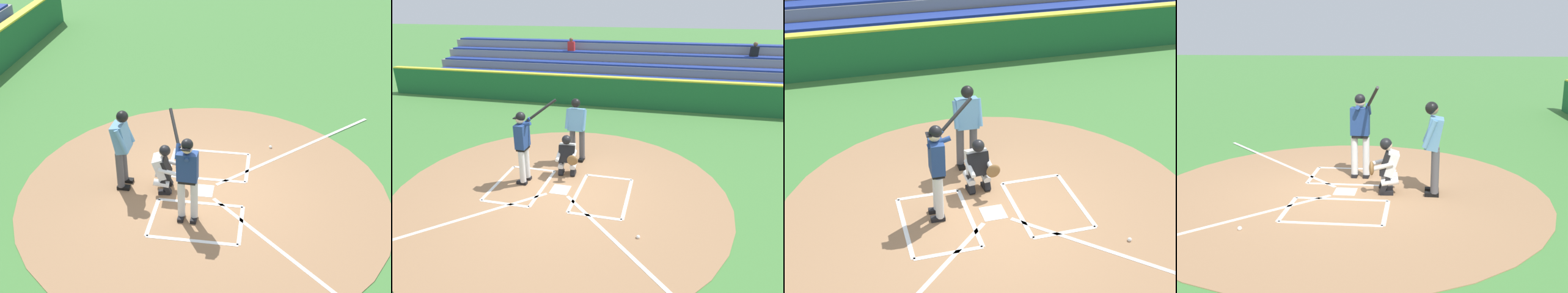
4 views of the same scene
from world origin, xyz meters
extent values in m
plane|color=#427A38|center=(0.00, 0.00, 0.00)|extent=(120.00, 120.00, 0.00)
cylinder|color=#99704C|center=(0.00, 0.00, 0.01)|extent=(8.00, 8.00, 0.01)
cube|color=white|center=(0.00, 0.00, 0.01)|extent=(0.44, 0.44, 0.01)
cube|color=white|center=(-1.05, -0.90, 0.01)|extent=(1.20, 0.08, 0.01)
cube|color=white|center=(-1.05, 0.90, 0.01)|extent=(1.20, 0.08, 0.01)
cube|color=white|center=(-0.45, 0.00, 0.01)|extent=(0.08, 1.80, 0.01)
cube|color=white|center=(-1.65, 0.00, 0.01)|extent=(0.08, 1.80, 0.01)
cube|color=white|center=(1.05, -0.90, 0.01)|extent=(1.20, 0.08, 0.01)
cube|color=white|center=(1.05, 0.90, 0.01)|extent=(1.20, 0.08, 0.01)
cube|color=white|center=(0.45, 0.00, 0.01)|extent=(0.08, 1.80, 0.01)
cube|color=white|center=(1.65, 0.00, 0.01)|extent=(0.08, 1.80, 0.01)
cube|color=white|center=(2.10, 2.10, 0.01)|extent=(3.73, 3.73, 0.01)
cube|color=white|center=(-2.10, 2.10, 0.01)|extent=(3.73, 3.73, 0.01)
cylinder|color=silver|center=(0.99, -0.05, 0.50)|extent=(0.15, 0.15, 0.84)
cube|color=black|center=(1.03, -0.05, 0.04)|extent=(0.26, 0.13, 0.09)
cylinder|color=silver|center=(0.98, -0.31, 0.50)|extent=(0.15, 0.15, 0.84)
cube|color=black|center=(1.02, -0.31, 0.04)|extent=(0.26, 0.13, 0.09)
cube|color=black|center=(0.99, -0.18, 0.97)|extent=(0.23, 0.35, 0.10)
cube|color=navy|center=(0.99, -0.18, 1.28)|extent=(0.25, 0.41, 0.60)
sphere|color=beige|center=(1.01, -0.18, 1.69)|extent=(0.21, 0.21, 0.21)
sphere|color=black|center=(0.99, -0.18, 1.76)|extent=(0.23, 0.23, 0.23)
cube|color=black|center=(1.10, -0.18, 1.73)|extent=(0.12, 0.17, 0.02)
cylinder|color=navy|center=(0.94, -0.16, 1.56)|extent=(0.43, 0.10, 0.21)
cylinder|color=navy|center=(0.93, -0.37, 1.56)|extent=(0.27, 0.10, 0.29)
cylinder|color=black|center=(0.57, -0.49, 1.86)|extent=(0.69, 0.34, 0.53)
cylinder|color=black|center=(0.88, -0.36, 1.62)|extent=(0.10, 0.10, 0.08)
cube|color=black|center=(-0.09, -0.85, 0.04)|extent=(0.14, 0.27, 0.09)
cube|color=black|center=(-0.10, -0.81, 0.20)|extent=(0.14, 0.25, 0.37)
cylinder|color=silver|center=(-0.09, -0.91, 0.28)|extent=(0.18, 0.37, 0.21)
cube|color=black|center=(0.23, -0.82, 0.04)|extent=(0.14, 0.27, 0.09)
cube|color=black|center=(0.22, -0.78, 0.20)|extent=(0.14, 0.25, 0.37)
cylinder|color=silver|center=(0.23, -0.88, 0.28)|extent=(0.18, 0.37, 0.21)
cube|color=silver|center=(0.07, -0.90, 0.62)|extent=(0.43, 0.39, 0.52)
cube|color=black|center=(0.06, -0.79, 0.62)|extent=(0.44, 0.25, 0.46)
sphere|color=beige|center=(0.07, -0.83, 0.99)|extent=(0.21, 0.21, 0.21)
sphere|color=black|center=(0.07, -0.81, 1.01)|extent=(0.24, 0.24, 0.24)
cylinder|color=silver|center=(-0.14, -0.75, 0.60)|extent=(0.13, 0.45, 0.20)
cylinder|color=silver|center=(0.26, -0.71, 0.60)|extent=(0.13, 0.45, 0.20)
ellipsoid|color=brown|center=(-0.16, -0.55, 0.57)|extent=(0.29, 0.12, 0.28)
cylinder|color=#4C4C51|center=(-0.10, -1.78, 0.51)|extent=(0.16, 0.16, 0.86)
cube|color=black|center=(-0.09, -1.73, 0.04)|extent=(0.14, 0.28, 0.09)
cylinder|color=#4C4C51|center=(0.18, -1.79, 0.51)|extent=(0.16, 0.16, 0.86)
cube|color=black|center=(0.19, -1.74, 0.04)|extent=(0.14, 0.28, 0.09)
cube|color=#5B8EB7|center=(0.05, -1.74, 1.25)|extent=(0.45, 0.37, 0.66)
sphere|color=#9E7051|center=(0.05, -1.70, 1.72)|extent=(0.22, 0.22, 0.22)
sphere|color=black|center=(0.05, -1.68, 1.74)|extent=(0.25, 0.25, 0.25)
cylinder|color=#5B8EB7|center=(-0.19, -1.66, 1.28)|extent=(0.11, 0.29, 0.56)
cylinder|color=#5B8EB7|center=(0.29, -1.67, 1.28)|extent=(0.11, 0.29, 0.56)
sphere|color=white|center=(-2.04, 1.41, 0.04)|extent=(0.07, 0.07, 0.07)
camera|label=1|loc=(9.23, 1.20, 6.77)|focal=48.19mm
camera|label=2|loc=(-2.32, 6.82, 4.23)|focal=30.91mm
camera|label=3|loc=(2.57, 8.39, 6.38)|focal=53.50mm
camera|label=4|loc=(-8.78, -1.46, 3.12)|focal=42.61mm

